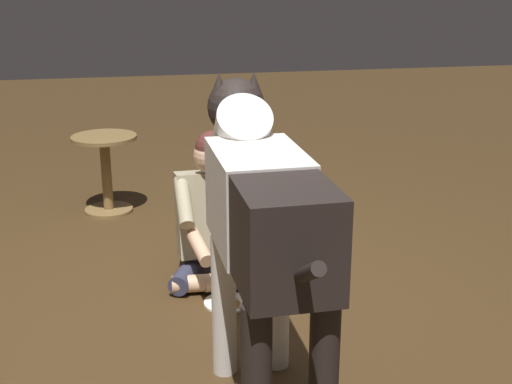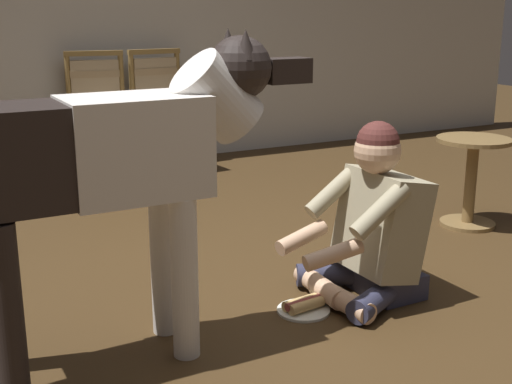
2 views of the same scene
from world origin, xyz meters
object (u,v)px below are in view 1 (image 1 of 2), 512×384
Objects in this scene: hot_dog_on_plate at (227,299)px; round_side_table at (106,167)px; person_sitting_on_floor at (215,218)px; large_dog at (261,212)px.

hot_dog_on_plate is 0.43× the size of round_side_table.
round_side_table is (1.19, 0.59, -0.01)m from person_sitting_on_floor.
large_dog is at bearing -179.32° from hot_dog_on_plate.
large_dog reaches higher than hot_dog_on_plate.
round_side_table reaches higher than hot_dog_on_plate.
round_side_table is at bearing 26.18° from person_sitting_on_floor.
large_dog is 2.48m from round_side_table.
large_dog is at bearing -165.71° from round_side_table.
round_side_table is at bearing 20.81° from hot_dog_on_plate.
round_side_table is (2.36, 0.60, -0.45)m from large_dog.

